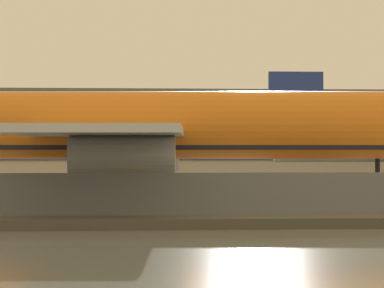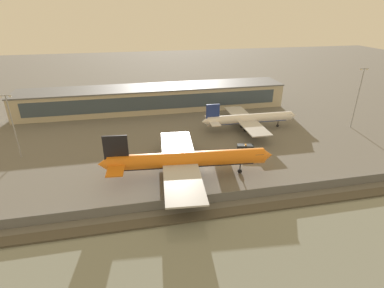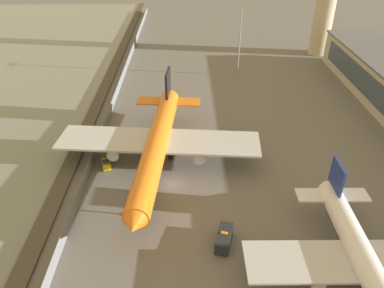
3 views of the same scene
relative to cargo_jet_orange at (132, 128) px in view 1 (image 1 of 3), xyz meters
The scene contains 6 objects.
ground_plane 8.72m from the cargo_jet_orange, 21.28° to the left, with size 500.00×500.00×0.00m, color #66635E.
shoreline_seawall 19.70m from the cargo_jet_orange, 69.72° to the right, with size 320.00×3.00×0.50m.
perimeter_fence 15.44m from the cargo_jet_orange, 63.73° to the right, with size 280.00×0.10×2.51m.
cargo_jet_orange is the anchor object (origin of this frame).
baggage_tug 11.29m from the cargo_jet_orange, 84.29° to the right, with size 3.50×2.36×1.80m.
terminal_building 60.94m from the cargo_jet_orange, 92.47° to the left, with size 116.98×16.62×10.40m.
Camera 1 is at (-9.13, -73.49, 3.77)m, focal length 105.00 mm.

